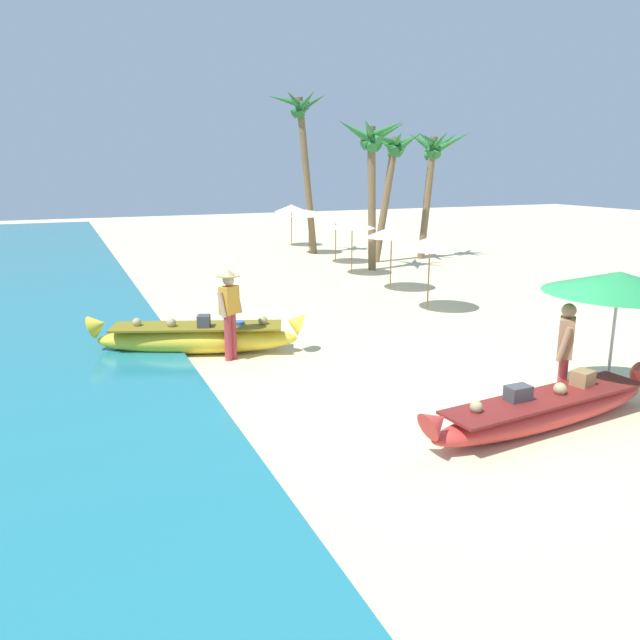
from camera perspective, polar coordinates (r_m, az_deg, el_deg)
The scene contains 16 objects.
ground_plane at distance 10.29m, azimuth 13.30°, elevation -7.04°, with size 80.00×80.00×0.00m, color beige.
boat_red_foreground at distance 9.45m, azimuth 20.19°, elevation -7.77°, with size 4.44×1.08×0.73m.
boat_yellow_midground at distance 12.52m, azimuth -11.25°, elevation -1.60°, with size 4.18×2.11×0.87m.
person_vendor_hatted at distance 11.81m, azimuth -8.39°, elevation 1.15°, with size 0.56×0.47×1.78m.
person_tourist_customer at distance 10.17m, azimuth 21.75°, elevation -2.49°, with size 0.54×0.53×1.63m.
patio_umbrella_large at distance 10.53m, azimuth 25.97°, elevation 3.11°, with size 2.27×2.27×2.07m.
parasol_row_0 at distance 15.93m, azimuth 10.16°, elevation 7.02°, with size 1.60×1.60×1.91m.
parasol_row_1 at distance 18.51m, azimuth 6.66°, elevation 8.10°, with size 1.60×1.60×1.91m.
parasol_row_2 at distance 21.17m, azimuth 3.00°, elevation 8.92°, with size 1.60×1.60×1.91m.
parasol_row_3 at distance 23.76m, azimuth 1.48°, elevation 9.49°, with size 1.60×1.60×1.91m.
parasol_row_4 at distance 26.39m, azimuth -1.03°, elevation 9.95°, with size 1.60×1.60×1.91m.
parasol_row_5 at distance 29.06m, azimuth -2.67°, elevation 10.31°, with size 1.60×1.60×1.91m.
palm_tree_tall_inland at distance 24.28m, azimuth 6.84°, elevation 14.94°, with size 2.55×2.83×5.04m.
palm_tree_leaning_seaward at distance 22.04m, azimuth 4.74°, elevation 15.59°, with size 2.76×2.59×5.29m.
palm_tree_mid_cluster at distance 25.39m, azimuth 10.46°, elevation 14.83°, with size 2.45×2.41×5.10m.
palm_tree_far_behind at distance 26.20m, azimuth -1.73°, elevation 17.34°, with size 2.43×2.32×6.65m.
Camera 1 is at (-5.84, -7.66, 3.64)m, focal length 34.55 mm.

